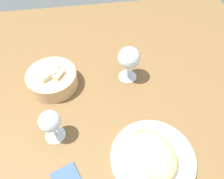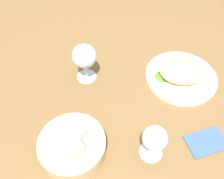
# 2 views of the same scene
# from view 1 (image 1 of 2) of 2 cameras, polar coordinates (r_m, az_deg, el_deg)

# --- Properties ---
(ground_plane) EXTENTS (1.40, 1.40, 0.02)m
(ground_plane) POSITION_cam_1_polar(r_m,az_deg,el_deg) (0.73, -1.98, -8.39)
(ground_plane) COLOR brown
(plate) EXTENTS (0.24, 0.24, 0.01)m
(plate) POSITION_cam_1_polar(r_m,az_deg,el_deg) (0.67, 10.38, -16.86)
(plate) COLOR white
(plate) RESTS_ON ground_plane
(omelette) EXTENTS (0.17, 0.14, 0.04)m
(omelette) POSITION_cam_1_polar(r_m,az_deg,el_deg) (0.64, 10.75, -15.86)
(omelette) COLOR #EFD479
(omelette) RESTS_ON plate
(lettuce_garnish) EXTENTS (0.05, 0.05, 0.01)m
(lettuce_garnish) POSITION_cam_1_polar(r_m,az_deg,el_deg) (0.68, 8.33, -11.63)
(lettuce_garnish) COLOR #4A8229
(lettuce_garnish) RESTS_ON plate
(bread_basket) EXTENTS (0.17, 0.17, 0.08)m
(bread_basket) POSITION_cam_1_polar(r_m,az_deg,el_deg) (0.81, -15.05, 2.63)
(bread_basket) COLOR tan
(bread_basket) RESTS_ON ground_plane
(wine_glass_near) EXTENTS (0.08, 0.08, 0.14)m
(wine_glass_near) POSITION_cam_1_polar(r_m,az_deg,el_deg) (0.77, 4.36, 7.82)
(wine_glass_near) COLOR silver
(wine_glass_near) RESTS_ON ground_plane
(wine_glass_far) EXTENTS (0.06, 0.06, 0.11)m
(wine_glass_far) POSITION_cam_1_polar(r_m,az_deg,el_deg) (0.65, -15.53, -8.20)
(wine_glass_far) COLOR silver
(wine_glass_far) RESTS_ON ground_plane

